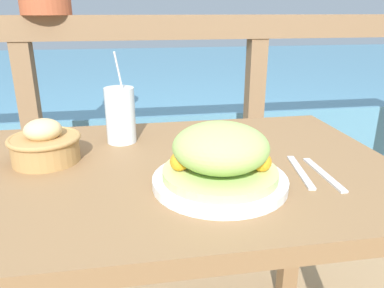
% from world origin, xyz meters
% --- Properties ---
extents(patio_table, '(1.11, 0.72, 0.74)m').
position_xyz_m(patio_table, '(0.00, 0.00, 0.63)').
color(patio_table, olive).
rests_on(patio_table, ground_plane).
extents(railing_fence, '(2.80, 0.08, 1.07)m').
position_xyz_m(railing_fence, '(0.00, 0.68, 0.76)').
color(railing_fence, brown).
rests_on(railing_fence, ground_plane).
extents(sea_backdrop, '(12.00, 4.00, 0.53)m').
position_xyz_m(sea_backdrop, '(0.00, 3.18, 0.26)').
color(sea_backdrop, teal).
rests_on(sea_backdrop, ground_plane).
extents(salad_plate, '(0.28, 0.28, 0.13)m').
position_xyz_m(salad_plate, '(0.10, -0.13, 0.80)').
color(salad_plate, silver).
rests_on(salad_plate, patio_table).
extents(drink_glass, '(0.08, 0.08, 0.25)m').
position_xyz_m(drink_glass, '(-0.10, 0.19, 0.81)').
color(drink_glass, silver).
rests_on(drink_glass, patio_table).
extents(bread_basket, '(0.17, 0.17, 0.11)m').
position_xyz_m(bread_basket, '(-0.28, 0.07, 0.78)').
color(bread_basket, '#AD7F47').
rests_on(bread_basket, patio_table).
extents(fork, '(0.05, 0.18, 0.00)m').
position_xyz_m(fork, '(0.30, -0.09, 0.74)').
color(fork, silver).
rests_on(fork, patio_table).
extents(knife, '(0.02, 0.18, 0.00)m').
position_xyz_m(knife, '(0.35, -0.12, 0.74)').
color(knife, silver).
rests_on(knife, patio_table).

